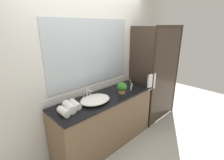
# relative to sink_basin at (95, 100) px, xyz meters

# --- Properties ---
(ground_plane) EXTENTS (8.00, 8.00, 0.00)m
(ground_plane) POSITION_rel_sink_basin_xyz_m (0.24, 0.03, -0.94)
(ground_plane) COLOR #B7B2A8
(wall_back_with_mirror) EXTENTS (4.40, 0.06, 2.60)m
(wall_back_with_mirror) POSITION_rel_sink_basin_xyz_m (0.24, 0.38, 0.37)
(wall_back_with_mirror) COLOR silver
(wall_back_with_mirror) RESTS_ON ground_plane
(vanity_cabinet) EXTENTS (1.80, 0.58, 0.90)m
(vanity_cabinet) POSITION_rel_sink_basin_xyz_m (0.24, 0.04, -0.49)
(vanity_cabinet) COLOR brown
(vanity_cabinet) RESTS_ON ground_plane
(shower_enclosure) EXTENTS (1.20, 0.59, 2.00)m
(shower_enclosure) POSITION_rel_sink_basin_xyz_m (1.52, -0.15, 0.09)
(shower_enclosure) COLOR #2D2319
(shower_enclosure) RESTS_ON ground_plane
(sink_basin) EXTENTS (0.48, 0.37, 0.08)m
(sink_basin) POSITION_rel_sink_basin_xyz_m (0.00, 0.00, 0.00)
(sink_basin) COLOR white
(sink_basin) RESTS_ON vanity_cabinet
(faucet) EXTENTS (0.17, 0.16, 0.16)m
(faucet) POSITION_rel_sink_basin_xyz_m (0.00, 0.19, 0.01)
(faucet) COLOR silver
(faucet) RESTS_ON vanity_cabinet
(potted_plant) EXTENTS (0.17, 0.17, 0.19)m
(potted_plant) POSITION_rel_sink_basin_xyz_m (0.54, -0.05, 0.06)
(potted_plant) COLOR #B77A51
(potted_plant) RESTS_ON vanity_cabinet
(amenity_bottle_shampoo) EXTENTS (0.03, 0.03, 0.09)m
(amenity_bottle_shampoo) POSITION_rel_sink_basin_xyz_m (1.00, 0.14, -0.00)
(amenity_bottle_shampoo) COLOR #4C7056
(amenity_bottle_shampoo) RESTS_ON vanity_cabinet
(amenity_bottle_body_wash) EXTENTS (0.03, 0.03, 0.08)m
(amenity_bottle_body_wash) POSITION_rel_sink_basin_xyz_m (0.89, 0.02, -0.00)
(amenity_bottle_body_wash) COLOR silver
(amenity_bottle_body_wash) RESTS_ON vanity_cabinet
(amenity_bottle_lotion) EXTENTS (0.02, 0.02, 0.08)m
(amenity_bottle_lotion) POSITION_rel_sink_basin_xyz_m (0.76, -0.07, -0.00)
(amenity_bottle_lotion) COLOR silver
(amenity_bottle_lotion) RESTS_ON vanity_cabinet
(rolled_towel_near_edge) EXTENTS (0.10, 0.20, 0.09)m
(rolled_towel_near_edge) POSITION_rel_sink_basin_xyz_m (-0.52, -0.00, 0.01)
(rolled_towel_near_edge) COLOR white
(rolled_towel_near_edge) RESTS_ON vanity_cabinet
(rolled_towel_middle) EXTENTS (0.15, 0.26, 0.11)m
(rolled_towel_middle) POSITION_rel_sink_basin_xyz_m (-0.41, 0.04, 0.01)
(rolled_towel_middle) COLOR white
(rolled_towel_middle) RESTS_ON vanity_cabinet
(rolled_towel_far_edge) EXTENTS (0.12, 0.23, 0.09)m
(rolled_towel_far_edge) POSITION_rel_sink_basin_xyz_m (-0.30, 0.07, 0.01)
(rolled_towel_far_edge) COLOR white
(rolled_towel_far_edge) RESTS_ON vanity_cabinet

